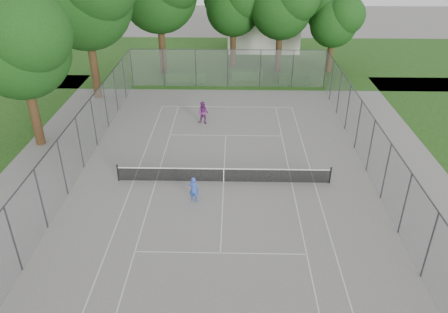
{
  "coord_description": "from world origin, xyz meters",
  "views": [
    {
      "loc": [
        0.54,
        -22.43,
        14.1
      ],
      "look_at": [
        0.0,
        1.0,
        1.2
      ],
      "focal_mm": 35.0,
      "sensor_mm": 36.0,
      "label": 1
    }
  ],
  "objects_px": {
    "tennis_net": "(224,175)",
    "house": "(264,12)",
    "woman_player": "(203,113)",
    "girl_player": "(194,189)"
  },
  "relations": [
    {
      "from": "girl_player",
      "to": "woman_player",
      "type": "distance_m",
      "value": 10.54
    },
    {
      "from": "tennis_net",
      "to": "house",
      "type": "xyz_separation_m",
      "value": [
        3.99,
        31.0,
        3.67
      ]
    },
    {
      "from": "house",
      "to": "tennis_net",
      "type": "bearing_deg",
      "value": -97.33
    },
    {
      "from": "girl_player",
      "to": "woman_player",
      "type": "relative_size",
      "value": 0.87
    },
    {
      "from": "house",
      "to": "girl_player",
      "type": "bearing_deg",
      "value": -99.63
    },
    {
      "from": "tennis_net",
      "to": "house",
      "type": "distance_m",
      "value": 31.48
    },
    {
      "from": "tennis_net",
      "to": "woman_player",
      "type": "bearing_deg",
      "value": 101.76
    },
    {
      "from": "tennis_net",
      "to": "girl_player",
      "type": "distance_m",
      "value": 2.62
    },
    {
      "from": "house",
      "to": "woman_player",
      "type": "relative_size",
      "value": 5.89
    },
    {
      "from": "tennis_net",
      "to": "house",
      "type": "bearing_deg",
      "value": 82.67
    }
  ]
}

